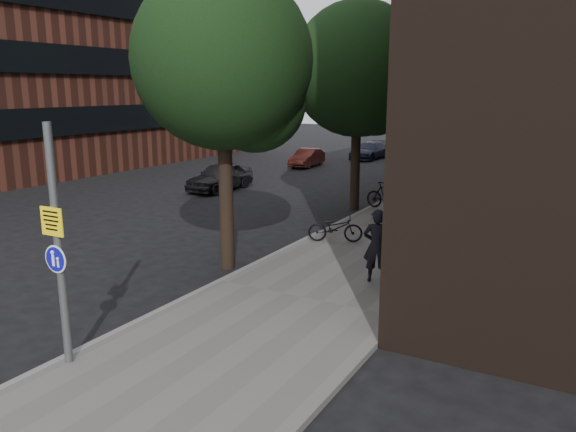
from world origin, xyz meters
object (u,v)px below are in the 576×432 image
Objects in this scene: signpost at (58,246)px; parked_bike_facade_near at (406,233)px; parked_car_near at (220,176)px; pedestrian at (377,246)px.

parked_bike_facade_near is (2.81, 9.33, -1.53)m from signpost.
parked_bike_facade_near is at bearing -26.95° from parked_car_near.
signpost is at bearing -61.24° from parked_car_near.
signpost reaches higher than parked_bike_facade_near.
parked_bike_facade_near is 12.09m from parked_car_near.
pedestrian reaches higher than parked_bike_facade_near.
signpost is 2.17× the size of parked_bike_facade_near.
parked_car_near reaches higher than parked_bike_facade_near.
parked_bike_facade_near is at bearing -107.17° from pedestrian.
parked_car_near is (-10.66, 5.70, 0.03)m from parked_bike_facade_near.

